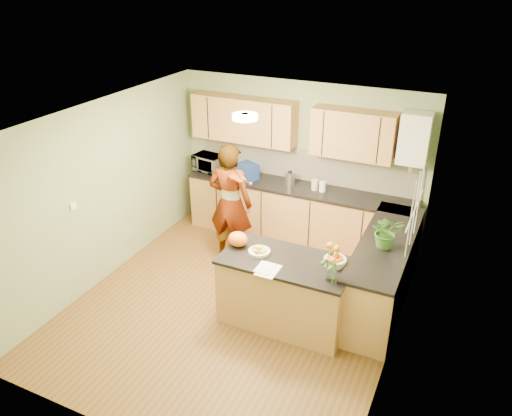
% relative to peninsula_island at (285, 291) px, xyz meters
% --- Properties ---
extents(floor, '(4.50, 4.50, 0.00)m').
position_rel_peninsula_island_xyz_m(floor, '(-0.69, 0.04, -0.45)').
color(floor, brown).
rests_on(floor, ground).
extents(ceiling, '(4.00, 4.50, 0.02)m').
position_rel_peninsula_island_xyz_m(ceiling, '(-0.69, 0.04, 2.05)').
color(ceiling, white).
rests_on(ceiling, wall_back).
extents(wall_back, '(4.00, 0.02, 2.50)m').
position_rel_peninsula_island_xyz_m(wall_back, '(-0.69, 2.29, 0.80)').
color(wall_back, gray).
rests_on(wall_back, floor).
extents(wall_front, '(4.00, 0.02, 2.50)m').
position_rel_peninsula_island_xyz_m(wall_front, '(-0.69, -2.21, 0.80)').
color(wall_front, gray).
rests_on(wall_front, floor).
extents(wall_left, '(0.02, 4.50, 2.50)m').
position_rel_peninsula_island_xyz_m(wall_left, '(-2.69, 0.04, 0.80)').
color(wall_left, gray).
rests_on(wall_left, floor).
extents(wall_right, '(0.02, 4.50, 2.50)m').
position_rel_peninsula_island_xyz_m(wall_right, '(1.31, 0.04, 0.80)').
color(wall_right, gray).
rests_on(wall_right, floor).
extents(back_counter, '(3.64, 0.62, 0.94)m').
position_rel_peninsula_island_xyz_m(back_counter, '(-0.59, 1.99, 0.02)').
color(back_counter, '#B17647').
rests_on(back_counter, floor).
extents(right_counter, '(0.62, 2.24, 0.94)m').
position_rel_peninsula_island_xyz_m(right_counter, '(1.01, 0.89, 0.02)').
color(right_counter, '#B17647').
rests_on(right_counter, floor).
extents(splashback, '(3.60, 0.02, 0.52)m').
position_rel_peninsula_island_xyz_m(splashback, '(-0.59, 2.27, 0.75)').
color(splashback, white).
rests_on(splashback, back_counter).
extents(upper_cabinets, '(3.20, 0.34, 0.70)m').
position_rel_peninsula_island_xyz_m(upper_cabinets, '(-0.87, 2.12, 1.40)').
color(upper_cabinets, '#B17647').
rests_on(upper_cabinets, wall_back).
extents(boiler, '(0.40, 0.30, 0.86)m').
position_rel_peninsula_island_xyz_m(boiler, '(1.01, 2.13, 1.45)').
color(boiler, white).
rests_on(boiler, wall_back).
extents(window_right, '(0.01, 1.30, 1.05)m').
position_rel_peninsula_island_xyz_m(window_right, '(1.30, 0.64, 1.10)').
color(window_right, white).
rests_on(window_right, wall_right).
extents(light_switch, '(0.02, 0.09, 0.09)m').
position_rel_peninsula_island_xyz_m(light_switch, '(-2.68, -0.56, 0.85)').
color(light_switch, white).
rests_on(light_switch, wall_left).
extents(ceiling_lamp, '(0.30, 0.30, 0.07)m').
position_rel_peninsula_island_xyz_m(ceiling_lamp, '(-0.69, 0.34, 2.01)').
color(ceiling_lamp, '#FFEABF').
rests_on(ceiling_lamp, ceiling).
extents(peninsula_island, '(1.57, 0.80, 0.90)m').
position_rel_peninsula_island_xyz_m(peninsula_island, '(0.00, 0.00, 0.00)').
color(peninsula_island, '#B17647').
rests_on(peninsula_island, floor).
extents(fruit_dish, '(0.27, 0.27, 0.09)m').
position_rel_peninsula_island_xyz_m(fruit_dish, '(-0.35, 0.00, 0.49)').
color(fruit_dish, beige).
rests_on(fruit_dish, peninsula_island).
extents(orange_bowl, '(0.27, 0.27, 0.15)m').
position_rel_peninsula_island_xyz_m(orange_bowl, '(0.55, 0.15, 0.51)').
color(orange_bowl, beige).
rests_on(orange_bowl, peninsula_island).
extents(flower_vase, '(0.26, 0.26, 0.48)m').
position_rel_peninsula_island_xyz_m(flower_vase, '(0.60, -0.18, 0.77)').
color(flower_vase, silver).
rests_on(flower_vase, peninsula_island).
extents(orange_bag, '(0.31, 0.29, 0.19)m').
position_rel_peninsula_island_xyz_m(orange_bag, '(-0.66, 0.05, 0.54)').
color(orange_bag, orange).
rests_on(orange_bag, peninsula_island).
extents(papers, '(0.23, 0.31, 0.01)m').
position_rel_peninsula_island_xyz_m(papers, '(-0.10, -0.30, 0.45)').
color(papers, white).
rests_on(papers, peninsula_island).
extents(violinist, '(0.69, 0.47, 1.83)m').
position_rel_peninsula_island_xyz_m(violinist, '(-1.29, 1.05, 0.47)').
color(violinist, tan).
rests_on(violinist, floor).
extents(violin, '(0.63, 0.55, 0.16)m').
position_rel_peninsula_island_xyz_m(violin, '(-1.09, 0.83, 1.02)').
color(violin, '#571505').
rests_on(violin, violinist).
extents(microwave, '(0.54, 0.41, 0.27)m').
position_rel_peninsula_island_xyz_m(microwave, '(-2.19, 1.98, 0.62)').
color(microwave, white).
rests_on(microwave, back_counter).
extents(blue_box, '(0.38, 0.34, 0.25)m').
position_rel_peninsula_island_xyz_m(blue_box, '(-1.45, 1.95, 0.62)').
color(blue_box, navy).
rests_on(blue_box, back_counter).
extents(kettle, '(0.15, 0.15, 0.28)m').
position_rel_peninsula_island_xyz_m(kettle, '(-0.74, 1.99, 0.60)').
color(kettle, silver).
rests_on(kettle, back_counter).
extents(jar_cream, '(0.11, 0.11, 0.16)m').
position_rel_peninsula_island_xyz_m(jar_cream, '(-0.33, 1.99, 0.57)').
color(jar_cream, beige).
rests_on(jar_cream, back_counter).
extents(jar_white, '(0.13, 0.13, 0.15)m').
position_rel_peninsula_island_xyz_m(jar_white, '(-0.20, 1.97, 0.57)').
color(jar_white, white).
rests_on(jar_white, back_counter).
extents(potted_plant, '(0.47, 0.44, 0.42)m').
position_rel_peninsula_island_xyz_m(potted_plant, '(1.01, 0.72, 0.70)').
color(potted_plant, '#397226').
rests_on(potted_plant, right_counter).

